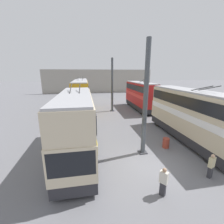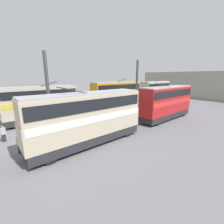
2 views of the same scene
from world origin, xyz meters
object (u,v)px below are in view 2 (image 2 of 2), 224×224
(person_aisle_foreground, at_px, (3,133))
(bus_right_far, at_px, (155,90))
(bus_right_mid, at_px, (117,93))
(person_by_left_row, at_px, (19,144))
(bus_right_near, at_px, (41,102))
(bus_left_near, at_px, (88,116))
(oil_drum, at_px, (64,134))
(bus_left_far, at_px, (166,101))

(person_aisle_foreground, bearing_deg, bus_right_far, 60.37)
(bus_right_far, height_order, person_aisle_foreground, bus_right_far)
(bus_right_mid, relative_size, person_by_left_row, 6.76)
(bus_right_near, xyz_separation_m, bus_right_mid, (14.19, -0.00, 0.15))
(bus_left_near, height_order, bus_right_near, bus_right_near)
(person_by_left_row, bearing_deg, bus_right_mid, -177.31)
(oil_drum, bearing_deg, person_aisle_foreground, 149.10)
(bus_right_far, relative_size, person_by_left_row, 5.64)
(bus_left_near, distance_m, bus_right_near, 10.67)
(person_aisle_foreground, bearing_deg, person_by_left_row, -25.61)
(bus_left_near, height_order, person_by_left_row, bus_left_near)
(bus_left_near, distance_m, bus_left_far, 13.44)
(bus_left_far, xyz_separation_m, person_by_left_row, (-18.86, 2.24, -1.92))
(bus_right_near, distance_m, person_aisle_foreground, 7.19)
(person_aisle_foreground, bearing_deg, bus_left_near, 8.60)
(person_aisle_foreground, xyz_separation_m, oil_drum, (4.97, -2.98, -0.44))
(bus_left_near, relative_size, person_aisle_foreground, 6.70)
(bus_left_near, relative_size, bus_left_far, 1.09)
(person_by_left_row, bearing_deg, bus_right_far, 173.11)
(bus_right_near, bearing_deg, bus_right_mid, -0.00)
(bus_left_far, bearing_deg, bus_right_near, 143.97)
(bus_right_near, bearing_deg, person_aisle_foreground, -137.21)
(bus_right_near, xyz_separation_m, oil_drum, (-0.10, -7.67, -2.41))
(bus_left_far, bearing_deg, person_aisle_foreground, 163.26)
(bus_left_far, xyz_separation_m, bus_right_mid, (-0.40, 10.61, 0.21))
(bus_left_near, distance_m, bus_right_mid, 16.81)
(bus_left_near, height_order, bus_right_mid, bus_right_mid)
(bus_left_near, xyz_separation_m, bus_right_mid, (13.04, 10.61, 0.18))
(bus_right_near, relative_size, person_aisle_foreground, 5.81)
(person_aisle_foreground, height_order, person_by_left_row, person_aisle_foreground)
(person_by_left_row, height_order, oil_drum, person_by_left_row)
(bus_right_mid, xyz_separation_m, person_by_left_row, (-18.46, -8.37, -2.13))
(bus_right_far, bearing_deg, person_aisle_foreground, -171.77)
(bus_left_far, bearing_deg, bus_left_near, -180.00)
(bus_right_near, relative_size, bus_right_mid, 0.88)
(bus_left_near, xyz_separation_m, bus_left_far, (13.44, 0.00, -0.03))
(person_by_left_row, bearing_deg, bus_right_near, -138.75)
(bus_right_far, relative_size, person_aisle_foreground, 5.53)
(bus_right_far, xyz_separation_m, oil_drum, (-27.49, -7.67, -2.43))
(bus_right_mid, distance_m, person_aisle_foreground, 19.94)
(bus_left_far, bearing_deg, person_by_left_row, 173.22)
(bus_left_near, xyz_separation_m, person_by_left_row, (-5.43, 2.24, -1.95))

